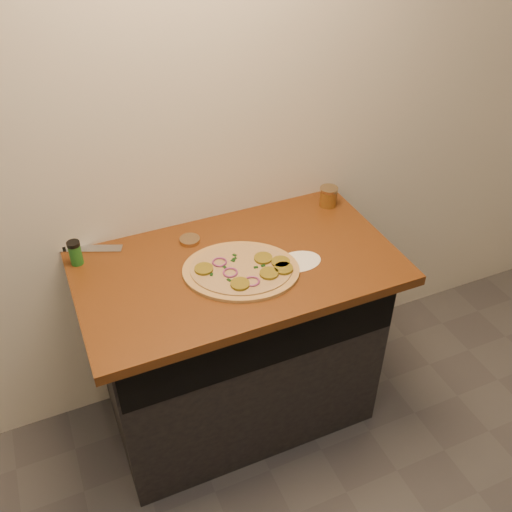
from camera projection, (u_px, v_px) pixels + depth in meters
name	position (u px, v px, depth m)	size (l,w,h in m)	color
cabinet	(237.00, 344.00, 2.44)	(1.10, 0.60, 0.86)	black
countertop	(237.00, 267.00, 2.15)	(1.20, 0.70, 0.04)	#602F12
pizza	(242.00, 270.00, 2.08)	(0.56, 0.56, 0.03)	tan
chefs_knife	(69.00, 248.00, 2.20)	(0.33, 0.16, 0.02)	#B7BAC1
mason_jar_lid	(190.00, 240.00, 2.23)	(0.08, 0.08, 0.02)	tan
salsa_jar	(328.00, 196.00, 2.43)	(0.08, 0.08, 0.08)	#A41910
spice_shaker	(75.00, 253.00, 2.10)	(0.05, 0.05, 0.10)	#1F6520
flour_spill	(298.00, 261.00, 2.14)	(0.18, 0.18, 0.00)	white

